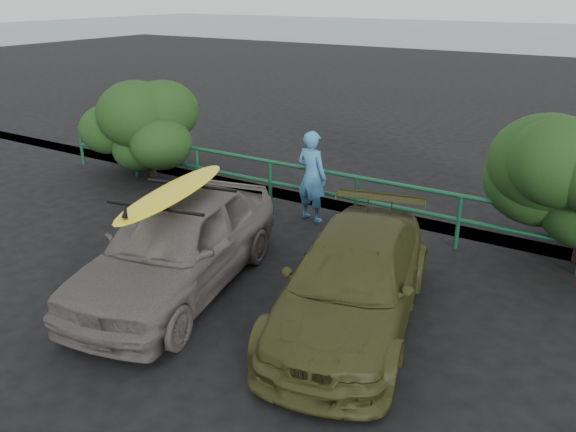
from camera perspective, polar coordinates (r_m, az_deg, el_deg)
name	(u,v)px	position (r m, az deg, el deg)	size (l,w,h in m)	color
ground	(131,332)	(8.12, -15.69, -11.24)	(80.00, 80.00, 0.00)	black
guardrail	(311,192)	(11.44, 2.38, 2.48)	(14.00, 0.08, 1.04)	#14482E
shrub_left	(151,131)	(14.42, -13.78, 8.39)	(3.20, 2.40, 2.19)	#1D4017
sedan	(177,244)	(8.70, -11.16, -2.80)	(1.77, 4.40, 1.50)	#5E5753
olive_vehicle	(352,281)	(7.80, 6.57, -6.60)	(1.75, 4.31, 1.25)	#3C3E1B
man	(312,177)	(11.08, 2.42, 4.02)	(0.67, 0.44, 1.84)	teal
roof_rack	(174,196)	(8.41, -11.55, 1.99)	(1.55, 1.09, 0.05)	black
surfboard	(173,192)	(8.39, -11.58, 2.43)	(0.58, 2.81, 0.08)	yellow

